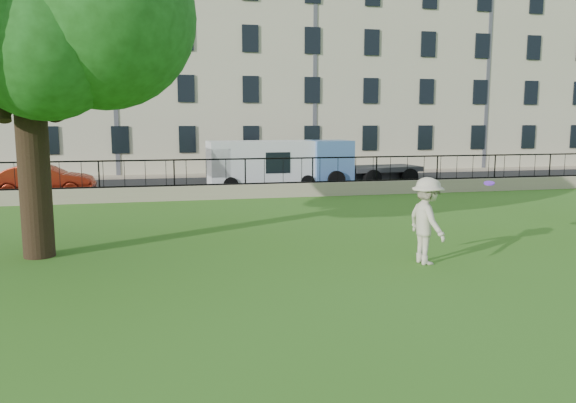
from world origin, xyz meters
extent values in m
plane|color=#396E1A|center=(0.00, 0.00, 0.00)|extent=(120.00, 120.00, 0.00)
cube|color=tan|center=(0.00, 12.00, 0.30)|extent=(50.00, 0.40, 0.60)
cube|color=black|center=(0.00, 12.00, 0.63)|extent=(50.00, 0.05, 0.06)
cube|color=black|center=(0.00, 12.00, 1.70)|extent=(50.00, 0.05, 0.06)
cube|color=black|center=(0.00, 16.70, 0.01)|extent=(60.00, 9.00, 0.01)
cube|color=tan|center=(0.00, 21.90, 0.06)|extent=(60.00, 1.40, 0.12)
cube|color=beige|center=(0.00, 27.60, 6.50)|extent=(56.00, 10.00, 13.00)
cylinder|color=black|center=(-6.52, 2.74, 2.04)|extent=(0.75, 0.75, 4.09)
sphere|color=#1C4E14|center=(-4.72, 1.94, 5.70)|extent=(4.27, 4.27, 4.27)
imported|color=beige|center=(2.50, 0.01, 1.02)|extent=(0.85, 1.37, 2.04)
cylinder|color=#7B2AEF|center=(4.70, 0.99, 1.74)|extent=(0.28, 0.27, 0.12)
imported|color=maroon|center=(-8.61, 14.57, 0.71)|extent=(4.32, 1.58, 1.41)
cube|color=silver|center=(1.48, 15.40, 1.16)|extent=(5.63, 2.40, 2.33)
cube|color=#4F77B9|center=(6.50, 15.40, 1.17)|extent=(5.74, 2.51, 2.34)
camera|label=1|loc=(-3.51, -11.83, 3.35)|focal=35.00mm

